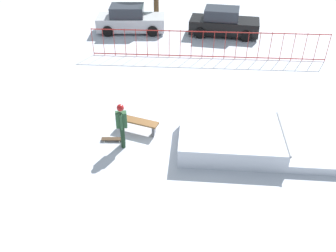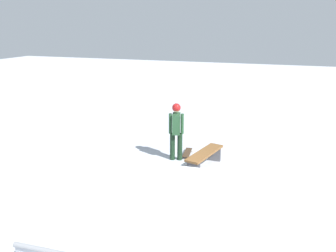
{
  "view_description": "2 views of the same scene",
  "coord_description": "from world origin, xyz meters",
  "px_view_note": "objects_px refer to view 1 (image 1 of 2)",
  "views": [
    {
      "loc": [
        0.4,
        -10.88,
        8.01
      ],
      "look_at": [
        -1.02,
        -0.77,
        0.9
      ],
      "focal_mm": 38.46,
      "sensor_mm": 36.0,
      "label": 1
    },
    {
      "loc": [
        6.45,
        2.0,
        3.89
      ],
      "look_at": [
        -2.7,
        -1.2,
        1.0
      ],
      "focal_mm": 36.45,
      "sensor_mm": 36.0,
      "label": 2
    }
  ],
  "objects_px": {
    "skater": "(122,122)",
    "skateboard": "(112,139)",
    "parked_car_silver": "(130,20)",
    "parked_car_black": "(224,23)",
    "skate_ramp": "(244,140)",
    "park_bench": "(138,123)"
  },
  "relations": [
    {
      "from": "skater",
      "to": "skateboard",
      "type": "bearing_deg",
      "value": -38.18
    },
    {
      "from": "skater",
      "to": "skateboard",
      "type": "height_order",
      "value": "skater"
    },
    {
      "from": "parked_car_silver",
      "to": "parked_car_black",
      "type": "height_order",
      "value": "same"
    },
    {
      "from": "skate_ramp",
      "to": "park_bench",
      "type": "distance_m",
      "value": 3.96
    },
    {
      "from": "skate_ramp",
      "to": "parked_car_black",
      "type": "height_order",
      "value": "parked_car_black"
    },
    {
      "from": "parked_car_black",
      "to": "park_bench",
      "type": "bearing_deg",
      "value": -102.84
    },
    {
      "from": "park_bench",
      "to": "parked_car_black",
      "type": "xyz_separation_m",
      "value": [
        3.03,
        10.69,
        0.37
      ]
    },
    {
      "from": "parked_car_silver",
      "to": "skateboard",
      "type": "bearing_deg",
      "value": -88.37
    },
    {
      "from": "skate_ramp",
      "to": "skateboard",
      "type": "xyz_separation_m",
      "value": [
        -4.74,
        -0.27,
        -0.24
      ]
    },
    {
      "from": "skateboard",
      "to": "skater",
      "type": "bearing_deg",
      "value": 148.21
    },
    {
      "from": "skater",
      "to": "parked_car_silver",
      "type": "height_order",
      "value": "skater"
    },
    {
      "from": "park_bench",
      "to": "parked_car_silver",
      "type": "xyz_separation_m",
      "value": [
        -2.68,
        10.46,
        0.37
      ]
    },
    {
      "from": "skater",
      "to": "parked_car_black",
      "type": "height_order",
      "value": "skater"
    },
    {
      "from": "skater",
      "to": "park_bench",
      "type": "relative_size",
      "value": 1.05
    },
    {
      "from": "skate_ramp",
      "to": "parked_car_silver",
      "type": "distance_m",
      "value": 12.78
    },
    {
      "from": "skateboard",
      "to": "park_bench",
      "type": "distance_m",
      "value": 1.13
    },
    {
      "from": "skater",
      "to": "parked_car_black",
      "type": "xyz_separation_m",
      "value": [
        3.37,
        11.64,
        -0.28
      ]
    },
    {
      "from": "skate_ramp",
      "to": "skateboard",
      "type": "distance_m",
      "value": 4.76
    },
    {
      "from": "park_bench",
      "to": "skate_ramp",
      "type": "bearing_deg",
      "value": -6.78
    },
    {
      "from": "skateboard",
      "to": "park_bench",
      "type": "bearing_deg",
      "value": -145.2
    },
    {
      "from": "skate_ramp",
      "to": "park_bench",
      "type": "bearing_deg",
      "value": 169.96
    },
    {
      "from": "parked_car_silver",
      "to": "parked_car_black",
      "type": "xyz_separation_m",
      "value": [
        5.72,
        0.23,
        0.0
      ]
    }
  ]
}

